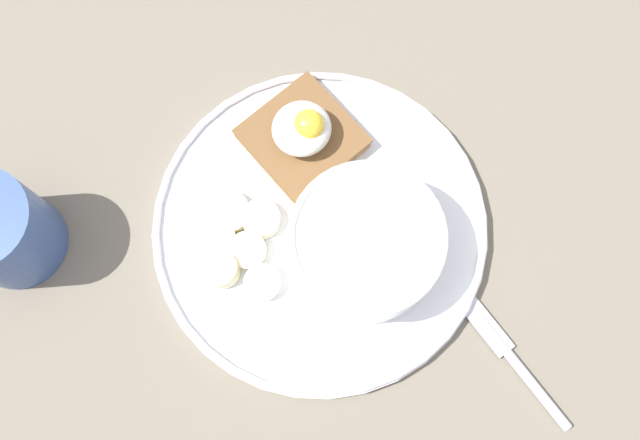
{
  "coord_description": "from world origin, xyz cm",
  "views": [
    {
      "loc": [
        -6.26,
        -12.95,
        59.46
      ],
      "look_at": [
        0.0,
        0.0,
        5.0
      ],
      "focal_mm": 40.0,
      "sensor_mm": 36.0,
      "label": 1
    }
  ],
  "objects_px": {
    "banana_slice_left": "(224,275)",
    "banana_slice_right": "(215,240)",
    "banana_slice_outer": "(263,283)",
    "banana_slice_inner": "(229,212)",
    "poached_egg": "(303,128)",
    "banana_slice_back": "(261,219)",
    "banana_slice_front": "(248,250)",
    "knife": "(508,353)",
    "toast_slice": "(302,138)",
    "oatmeal_bowl": "(366,244)"
  },
  "relations": [
    {
      "from": "toast_slice",
      "to": "banana_slice_inner",
      "type": "xyz_separation_m",
      "value": [
        -0.08,
        -0.03,
        -0.0
      ]
    },
    {
      "from": "banana_slice_right",
      "to": "knife",
      "type": "height_order",
      "value": "banana_slice_right"
    },
    {
      "from": "banana_slice_front",
      "to": "knife",
      "type": "relative_size",
      "value": 0.28
    },
    {
      "from": "poached_egg",
      "to": "banana_slice_outer",
      "type": "distance_m",
      "value": 0.13
    },
    {
      "from": "poached_egg",
      "to": "knife",
      "type": "relative_size",
      "value": 0.34
    },
    {
      "from": "knife",
      "to": "banana_slice_left",
      "type": "bearing_deg",
      "value": 139.19
    },
    {
      "from": "poached_egg",
      "to": "banana_slice_outer",
      "type": "relative_size",
      "value": 1.24
    },
    {
      "from": "banana_slice_front",
      "to": "banana_slice_inner",
      "type": "xyz_separation_m",
      "value": [
        -0.0,
        0.04,
        -0.0
      ]
    },
    {
      "from": "poached_egg",
      "to": "banana_slice_back",
      "type": "bearing_deg",
      "value": -142.38
    },
    {
      "from": "banana_slice_front",
      "to": "poached_egg",
      "type": "bearing_deg",
      "value": 39.05
    },
    {
      "from": "oatmeal_bowl",
      "to": "banana_slice_front",
      "type": "relative_size",
      "value": 2.99
    },
    {
      "from": "banana_slice_inner",
      "to": "banana_slice_back",
      "type": "bearing_deg",
      "value": -38.65
    },
    {
      "from": "oatmeal_bowl",
      "to": "knife",
      "type": "xyz_separation_m",
      "value": [
        0.07,
        -0.12,
        -0.04
      ]
    },
    {
      "from": "banana_slice_inner",
      "to": "banana_slice_outer",
      "type": "height_order",
      "value": "same"
    },
    {
      "from": "banana_slice_front",
      "to": "toast_slice",
      "type": "bearing_deg",
      "value": 39.68
    },
    {
      "from": "toast_slice",
      "to": "banana_slice_left",
      "type": "relative_size",
      "value": 2.45
    },
    {
      "from": "banana_slice_left",
      "to": "banana_slice_right",
      "type": "relative_size",
      "value": 0.84
    },
    {
      "from": "toast_slice",
      "to": "banana_slice_right",
      "type": "relative_size",
      "value": 2.06
    },
    {
      "from": "toast_slice",
      "to": "poached_egg",
      "type": "height_order",
      "value": "poached_egg"
    },
    {
      "from": "oatmeal_bowl",
      "to": "poached_egg",
      "type": "relative_size",
      "value": 2.46
    },
    {
      "from": "banana_slice_left",
      "to": "banana_slice_right",
      "type": "bearing_deg",
      "value": 80.14
    },
    {
      "from": "banana_slice_outer",
      "to": "banana_slice_inner",
      "type": "bearing_deg",
      "value": 90.21
    },
    {
      "from": "banana_slice_left",
      "to": "knife",
      "type": "relative_size",
      "value": 0.29
    },
    {
      "from": "banana_slice_inner",
      "to": "banana_slice_right",
      "type": "bearing_deg",
      "value": -140.52
    },
    {
      "from": "banana_slice_front",
      "to": "banana_slice_outer",
      "type": "xyz_separation_m",
      "value": [
        -0.0,
        -0.03,
        -0.0
      ]
    },
    {
      "from": "knife",
      "to": "toast_slice",
      "type": "bearing_deg",
      "value": 107.17
    },
    {
      "from": "banana_slice_front",
      "to": "banana_slice_back",
      "type": "xyz_separation_m",
      "value": [
        0.02,
        0.02,
        -0.0
      ]
    },
    {
      "from": "toast_slice",
      "to": "banana_slice_back",
      "type": "bearing_deg",
      "value": -141.55
    },
    {
      "from": "poached_egg",
      "to": "banana_slice_right",
      "type": "distance_m",
      "value": 0.11
    },
    {
      "from": "banana_slice_inner",
      "to": "knife",
      "type": "xyz_separation_m",
      "value": [
        0.15,
        -0.2,
        -0.01
      ]
    },
    {
      "from": "poached_egg",
      "to": "banana_slice_front",
      "type": "distance_m",
      "value": 0.11
    },
    {
      "from": "banana_slice_left",
      "to": "knife",
      "type": "xyz_separation_m",
      "value": [
        0.18,
        -0.15,
        -0.01
      ]
    },
    {
      "from": "banana_slice_left",
      "to": "banana_slice_inner",
      "type": "distance_m",
      "value": 0.05
    },
    {
      "from": "banana_slice_front",
      "to": "banana_slice_inner",
      "type": "height_order",
      "value": "banana_slice_front"
    },
    {
      "from": "toast_slice",
      "to": "banana_slice_front",
      "type": "distance_m",
      "value": 0.1
    },
    {
      "from": "banana_slice_front",
      "to": "banana_slice_outer",
      "type": "bearing_deg",
      "value": -90.91
    },
    {
      "from": "poached_egg",
      "to": "banana_slice_front",
      "type": "relative_size",
      "value": 1.22
    },
    {
      "from": "oatmeal_bowl",
      "to": "toast_slice",
      "type": "bearing_deg",
      "value": 92.05
    },
    {
      "from": "poached_egg",
      "to": "banana_slice_left",
      "type": "bearing_deg",
      "value": -144.51
    },
    {
      "from": "oatmeal_bowl",
      "to": "banana_slice_outer",
      "type": "height_order",
      "value": "oatmeal_bowl"
    },
    {
      "from": "poached_egg",
      "to": "banana_slice_right",
      "type": "bearing_deg",
      "value": -155.32
    },
    {
      "from": "banana_slice_outer",
      "to": "knife",
      "type": "relative_size",
      "value": 0.28
    },
    {
      "from": "oatmeal_bowl",
      "to": "knife",
      "type": "bearing_deg",
      "value": -61.18
    },
    {
      "from": "banana_slice_outer",
      "to": "banana_slice_back",
      "type": "bearing_deg",
      "value": 66.89
    },
    {
      "from": "banana_slice_front",
      "to": "banana_slice_inner",
      "type": "distance_m",
      "value": 0.04
    },
    {
      "from": "banana_slice_left",
      "to": "banana_slice_front",
      "type": "bearing_deg",
      "value": 21.88
    },
    {
      "from": "toast_slice",
      "to": "knife",
      "type": "xyz_separation_m",
      "value": [
        0.07,
        -0.23,
        -0.01
      ]
    },
    {
      "from": "poached_egg",
      "to": "knife",
      "type": "height_order",
      "value": "poached_egg"
    },
    {
      "from": "banana_slice_back",
      "to": "banana_slice_front",
      "type": "bearing_deg",
      "value": -136.92
    },
    {
      "from": "oatmeal_bowl",
      "to": "banana_slice_right",
      "type": "relative_size",
      "value": 2.42
    }
  ]
}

